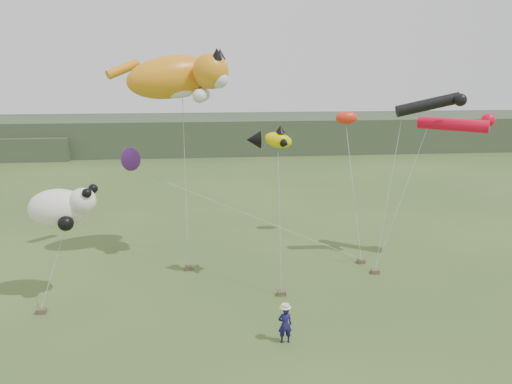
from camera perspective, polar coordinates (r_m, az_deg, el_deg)
The scene contains 9 objects.
ground at distance 19.11m, azimuth 3.88°, elevation -16.63°, with size 120.00×120.00×0.00m, color #385123.
headland at distance 61.38m, azimuth -6.10°, elevation 6.58°, with size 90.00×13.00×4.00m.
festival_attendant at distance 18.68m, azimuth 3.33°, elevation -14.88°, with size 0.52×0.34×1.42m, color #161347.
sandbag_anchors at distance 23.72m, azimuth 0.11°, elevation -9.96°, with size 15.29×4.22×0.19m.
cat_kite at distance 24.69m, azimuth -8.62°, elevation 12.93°, with size 5.94×3.55×2.65m.
fish_kite at distance 21.66m, azimuth 1.51°, elevation 6.03°, with size 2.04×1.37×1.11m.
tube_kites at distance 26.14m, azimuth 21.15°, elevation 8.18°, with size 4.86×2.38×1.94m.
panda_kite at distance 22.21m, azimuth -21.28°, elevation -1.66°, with size 2.86×1.85×1.78m.
misc_kites at distance 27.07m, azimuth -4.10°, elevation 5.74°, with size 12.96×1.52×2.97m.
Camera 1 is at (-2.93, -16.19, 9.71)m, focal length 35.00 mm.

